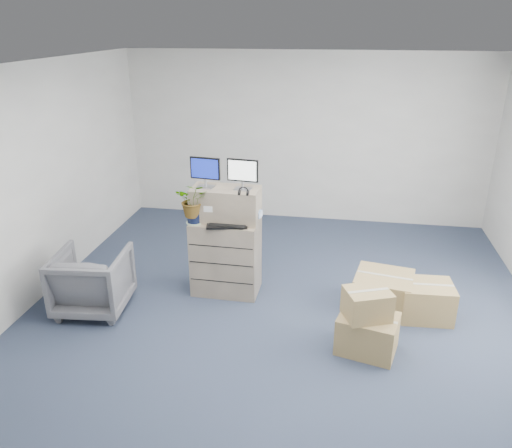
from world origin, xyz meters
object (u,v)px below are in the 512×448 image
object	(u,v)px
monitor_right	(243,173)
office_chair	(92,278)
water_bottle	(233,212)
potted_plant	(194,204)
keyboard	(227,225)
filing_cabinet_lower	(226,257)
monitor_left	(205,171)

from	to	relation	value
monitor_right	office_chair	distance (m)	2.16
water_bottle	office_chair	world-z (taller)	water_bottle
water_bottle	potted_plant	world-z (taller)	potted_plant
office_chair	potted_plant	bearing A→B (deg)	-157.80
potted_plant	office_chair	xyz separation A→B (m)	(-1.11, -0.58, -0.78)
monitor_right	keyboard	distance (m)	0.65
water_bottle	potted_plant	size ratio (longest dim) A/B	0.50
monitor_right	water_bottle	world-z (taller)	monitor_right
monitor_right	water_bottle	distance (m)	0.53
filing_cabinet_lower	office_chair	bearing A→B (deg)	-153.46
filing_cabinet_lower	monitor_right	world-z (taller)	monitor_right
filing_cabinet_lower	potted_plant	size ratio (longest dim) A/B	2.21
keyboard	monitor_right	bearing A→B (deg)	37.07
monitor_left	potted_plant	world-z (taller)	monitor_left
potted_plant	keyboard	bearing A→B (deg)	-5.68
monitor_right	water_bottle	bearing A→B (deg)	170.71
monitor_left	monitor_right	size ratio (longest dim) A/B	0.99
monitor_left	monitor_right	distance (m)	0.45
monitor_left	keyboard	distance (m)	0.70
monitor_left	keyboard	world-z (taller)	monitor_left
filing_cabinet_lower	monitor_right	size ratio (longest dim) A/B	2.56
monitor_left	office_chair	xyz separation A→B (m)	(-1.22, -0.73, -1.16)
water_bottle	office_chair	distance (m)	1.84
filing_cabinet_lower	office_chair	size ratio (longest dim) A/B	1.16
water_bottle	potted_plant	distance (m)	0.49
filing_cabinet_lower	potted_plant	bearing A→B (deg)	-160.77
filing_cabinet_lower	monitor_right	distance (m)	1.12
keyboard	office_chair	bearing A→B (deg)	-171.70
monitor_left	water_bottle	xyz separation A→B (m)	(0.32, 0.02, -0.51)
monitor_right	potted_plant	distance (m)	0.70
office_chair	filing_cabinet_lower	bearing A→B (deg)	-159.96
monitor_left	water_bottle	bearing A→B (deg)	10.90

